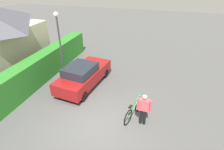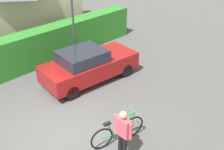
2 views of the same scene
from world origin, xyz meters
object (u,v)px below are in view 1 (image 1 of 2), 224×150
at_px(parked_car_near, 83,75).
at_px(street_lamp, 59,37).
at_px(bicycle, 134,110).
at_px(person_rider, 144,108).

relative_size(parked_car_near, street_lamp, 1.03).
height_order(bicycle, person_rider, person_rider).
xyz_separation_m(person_rider, street_lamp, (2.82, 5.54, 1.75)).
height_order(bicycle, street_lamp, street_lamp).
height_order(parked_car_near, street_lamp, street_lamp).
bearing_deg(parked_car_near, bicycle, -118.57).
relative_size(bicycle, street_lamp, 0.43).
relative_size(person_rider, street_lamp, 0.38).
bearing_deg(person_rider, parked_car_near, 60.71).
bearing_deg(bicycle, street_lamp, 63.78).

